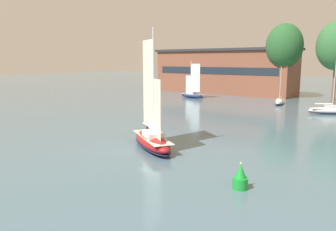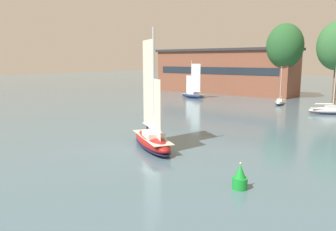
{
  "view_description": "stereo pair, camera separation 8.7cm",
  "coord_description": "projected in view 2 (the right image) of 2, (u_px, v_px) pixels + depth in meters",
  "views": [
    {
      "loc": [
        23.25,
        -27.64,
        9.85
      ],
      "look_at": [
        0.0,
        3.0,
        3.36
      ],
      "focal_mm": 35.0,
      "sensor_mm": 36.0,
      "label": 1
    },
    {
      "loc": [
        23.32,
        -27.58,
        9.85
      ],
      "look_at": [
        0.0,
        3.0,
        3.36
      ],
      "focal_mm": 35.0,
      "sensor_mm": 36.0,
      "label": 2
    }
  ],
  "objects": [
    {
      "name": "sailboat_moored_far_slip",
      "position": [
        193.0,
        95.0,
        86.98
      ],
      "size": [
        7.31,
        2.59,
        9.86
      ],
      "color": "navy",
      "rests_on": "ground"
    },
    {
      "name": "sailboat_moored_outer_mooring",
      "position": [
        330.0,
        110.0,
        60.85
      ],
      "size": [
        7.53,
        5.86,
        10.42
      ],
      "color": "silver",
      "rests_on": "ground"
    },
    {
      "name": "channel_buoy",
      "position": [
        240.0,
        178.0,
        25.28
      ],
      "size": [
        1.18,
        1.18,
        2.13
      ],
      "color": "green",
      "rests_on": "ground"
    },
    {
      "name": "sailboat_moored_near_marina",
      "position": [
        280.0,
        102.0,
        74.25
      ],
      "size": [
        2.84,
        6.4,
        8.53
      ],
      "color": "silver",
      "rests_on": "ground"
    },
    {
      "name": "waterfront_building",
      "position": [
        224.0,
        71.0,
        99.9
      ],
      "size": [
        43.43,
        13.3,
        13.27
      ],
      "color": "brown",
      "rests_on": "ground"
    },
    {
      "name": "sailboat_main",
      "position": [
        152.0,
        139.0,
        37.03
      ],
      "size": [
        9.65,
        7.46,
        13.32
      ],
      "color": "maroon",
      "rests_on": "ground"
    },
    {
      "name": "tree_shore_left",
      "position": [
        285.0,
        46.0,
        83.96
      ],
      "size": [
        9.33,
        9.33,
        19.2
      ],
      "color": "brown",
      "rests_on": "ground"
    },
    {
      "name": "ground_plane",
      "position": [
        152.0,
        148.0,
        37.21
      ],
      "size": [
        400.0,
        400.0,
        0.0
      ],
      "primitive_type": "plane",
      "color": "slate"
    }
  ]
}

